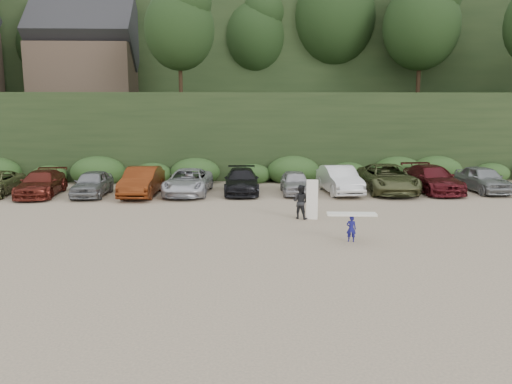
{
  "coord_description": "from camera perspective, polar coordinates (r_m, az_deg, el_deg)",
  "views": [
    {
      "loc": [
        0.45,
        -18.88,
        5.06
      ],
      "look_at": [
        1.26,
        3.0,
        1.3
      ],
      "focal_mm": 35.0,
      "sensor_mm": 36.0,
      "label": 1
    }
  ],
  "objects": [
    {
      "name": "hillside_backdrop",
      "position": [
        55.16,
        -2.95,
        16.15
      ],
      "size": [
        90.0,
        41.5,
        28.0
      ],
      "color": "black",
      "rests_on": "ground"
    },
    {
      "name": "child_surfer",
      "position": [
        19.18,
        10.85,
        -3.42
      ],
      "size": [
        1.87,
        0.65,
        1.11
      ],
      "color": "navy",
      "rests_on": "ground"
    },
    {
      "name": "ground",
      "position": [
        19.56,
        -3.38,
        -5.27
      ],
      "size": [
        120.0,
        120.0,
        0.0
      ],
      "primitive_type": "plane",
      "color": "tan",
      "rests_on": "ground"
    },
    {
      "name": "parked_cars",
      "position": [
        29.28,
        -4.43,
        1.26
      ],
      "size": [
        36.53,
        6.2,
        1.65
      ],
      "color": "#B0B0B5",
      "rests_on": "ground"
    },
    {
      "name": "adult_surfer",
      "position": [
        22.75,
        5.23,
        -1.09
      ],
      "size": [
        1.24,
        0.9,
        1.85
      ],
      "color": "black",
      "rests_on": "ground"
    }
  ]
}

